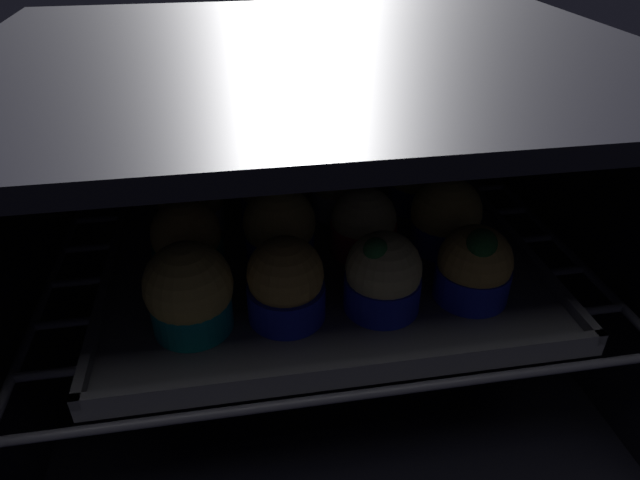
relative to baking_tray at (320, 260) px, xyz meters
The scene contains 15 objects.
oven_cavity 6.45cm from the baking_tray, 90.00° to the left, with size 59.00×47.00×37.00cm.
oven_rack 2.07cm from the baking_tray, 90.00° to the left, with size 54.80×42.00×0.80cm.
baking_tray is the anchor object (origin of this frame).
muffin_row0_col0 15.72cm from the baking_tray, 144.68° to the right, with size 7.37×7.37×8.01cm.
muffin_row0_col1 10.53cm from the baking_tray, 116.85° to the right, with size 6.75×6.75×7.71cm.
muffin_row0_col2 10.46cm from the baking_tray, 65.56° to the right, with size 6.75×6.75×7.75cm.
muffin_row0_col3 15.64cm from the baking_tray, 35.05° to the right, with size 6.75×6.75×7.85cm.
muffin_row1_col0 13.44cm from the baking_tray, behind, with size 6.75×6.75×7.47cm.
muffin_row1_col1 5.80cm from the baking_tray, behind, with size 7.05×7.05×7.97cm.
muffin_row1_col2 5.73cm from the baking_tray, ahead, with size 6.75×6.75×6.96cm.
muffin_row1_col3 13.46cm from the baking_tray, ahead, with size 7.14×7.14×7.68cm.
muffin_row2_col0 15.53cm from the baking_tray, 147.45° to the left, with size 7.15×7.15×7.45cm.
muffin_row2_col1 9.82cm from the baking_tray, 116.67° to the left, with size 6.75×6.75×7.15cm.
muffin_row2_col2 10.08cm from the baking_tray, 64.69° to the left, with size 6.75×6.75×7.29cm.
muffin_row2_col3 15.85cm from the baking_tray, 33.38° to the left, with size 6.88×6.88×7.31cm.
Camera 1 is at (-7.80, -26.23, 47.04)cm, focal length 31.36 mm.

